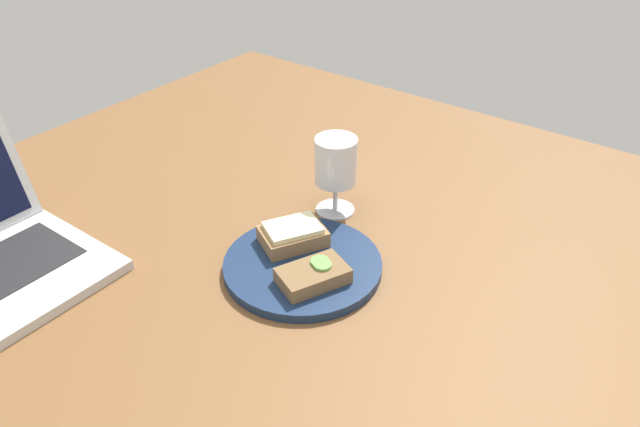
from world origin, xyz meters
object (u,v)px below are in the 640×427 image
(sandwich_with_cucumber, at_px, (313,275))
(wine_glass, at_px, (336,165))
(plate, at_px, (303,265))
(sandwich_with_cheese, at_px, (293,235))

(sandwich_with_cucumber, distance_m, wine_glass, 0.23)
(plate, distance_m, sandwich_with_cheese, 0.06)
(sandwich_with_cheese, xyz_separation_m, wine_glass, (0.14, 0.02, 0.06))
(plate, relative_size, sandwich_with_cheese, 2.02)
(plate, bearing_deg, sandwich_with_cucumber, -123.60)
(sandwich_with_cucumber, bearing_deg, sandwich_with_cheese, 56.04)
(sandwich_with_cheese, xyz_separation_m, sandwich_with_cucumber, (-0.06, -0.09, -0.00))
(sandwich_with_cheese, bearing_deg, wine_glass, 6.33)
(sandwich_with_cucumber, relative_size, wine_glass, 0.83)
(wine_glass, bearing_deg, plate, -160.79)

